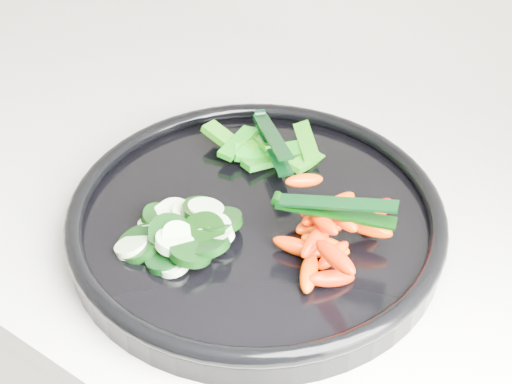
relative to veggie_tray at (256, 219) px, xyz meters
The scene contains 6 objects.
veggie_tray is the anchor object (origin of this frame).
cucumber_pile 0.08m from the veggie_tray, 122.16° to the right, with size 0.12×0.13×0.04m.
carrot_pile 0.09m from the veggie_tray, ahead, with size 0.12×0.16×0.05m.
pepper_pile 0.10m from the veggie_tray, 119.69° to the left, with size 0.13×0.10×0.04m.
tong_carrot 0.10m from the veggie_tray, ahead, with size 0.11×0.05×0.02m.
tong_pepper 0.10m from the veggie_tray, 115.38° to the left, with size 0.10×0.09×0.02m.
Camera 1 is at (0.30, 1.19, 1.42)m, focal length 50.00 mm.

